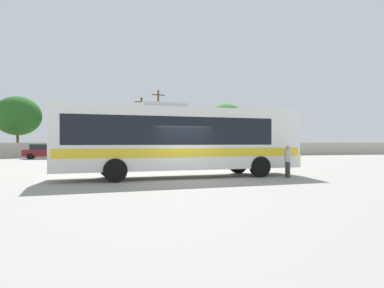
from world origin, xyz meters
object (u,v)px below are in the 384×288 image
object	(u,v)px
roadside_tree_left	(18,116)
coach_bus_white_yellow	(178,138)
roadside_tree_midleft	(72,125)
utility_pole_far	(141,125)
parked_car_rightmost_maroon	(210,150)
parked_car_leftmost_maroon	(44,151)
roadside_tree_right	(226,120)
parked_car_third_grey	(147,151)
parked_car_second_dark_blue	(97,151)
attendant_by_bus_door	(288,159)
utility_pole_near	(158,122)
roadside_tree_midright	(172,127)

from	to	relation	value
roadside_tree_left	coach_bus_white_yellow	bearing A→B (deg)	-66.99
roadside_tree_midleft	utility_pole_far	bearing A→B (deg)	-10.49
parked_car_rightmost_maroon	utility_pole_far	world-z (taller)	utility_pole_far
parked_car_leftmost_maroon	utility_pole_far	world-z (taller)	utility_pole_far
coach_bus_white_yellow	roadside_tree_left	bearing A→B (deg)	113.01
roadside_tree_left	roadside_tree_right	bearing A→B (deg)	-5.17
parked_car_leftmost_maroon	parked_car_third_grey	size ratio (longest dim) A/B	1.01
parked_car_rightmost_maroon	roadside_tree_right	bearing A→B (deg)	54.92
parked_car_second_dark_blue	utility_pole_far	xyz separation A→B (m)	(5.65, 6.59, 3.25)
coach_bus_white_yellow	attendant_by_bus_door	bearing A→B (deg)	-16.35
parked_car_second_dark_blue	roadside_tree_right	distance (m)	18.93
roadside_tree_midleft	roadside_tree_left	bearing A→B (deg)	175.70
utility_pole_near	roadside_tree_left	xyz separation A→B (m)	(-17.50, 2.46, 0.59)
utility_pole_far	parked_car_third_grey	bearing A→B (deg)	-91.45
coach_bus_white_yellow	roadside_tree_left	size ratio (longest dim) A/B	1.64
attendant_by_bus_door	utility_pole_near	xyz separation A→B (m)	(-1.19, 30.86, 3.60)
utility_pole_near	roadside_tree_left	distance (m)	17.69
parked_car_leftmost_maroon	utility_pole_far	distance (m)	13.18
utility_pole_near	attendant_by_bus_door	bearing A→B (deg)	-87.78
parked_car_third_grey	utility_pole_far	xyz separation A→B (m)	(0.17, 6.79, 3.23)
utility_pole_far	roadside_tree_midleft	world-z (taller)	utility_pole_far
coach_bus_white_yellow	parked_car_rightmost_maroon	size ratio (longest dim) A/B	2.73
parked_car_rightmost_maroon	parked_car_leftmost_maroon	bearing A→B (deg)	179.03
roadside_tree_midright	utility_pole_far	bearing A→B (deg)	-142.06
attendant_by_bus_door	roadside_tree_right	size ratio (longest dim) A/B	0.22
utility_pole_far	roadside_tree_midright	size ratio (longest dim) A/B	1.28
parked_car_rightmost_maroon	utility_pole_far	xyz separation A→B (m)	(-7.33, 6.59, 3.21)
roadside_tree_midleft	attendant_by_bus_door	bearing A→B (deg)	-69.63
utility_pole_near	roadside_tree_midleft	distance (m)	11.18
parked_car_second_dark_blue	roadside_tree_midright	xyz separation A→B (m)	(10.55, 10.41, 3.19)
coach_bus_white_yellow	parked_car_third_grey	distance (m)	22.97
parked_car_third_grey	roadside_tree_right	distance (m)	14.16
coach_bus_white_yellow	roadside_tree_right	bearing A→B (deg)	65.19
coach_bus_white_yellow	utility_pole_near	size ratio (longest dim) A/B	1.43
coach_bus_white_yellow	roadside_tree_left	xyz separation A→B (m)	(-13.50, 31.80, 3.15)
parked_car_leftmost_maroon	utility_pole_far	size ratio (longest dim) A/B	0.55
coach_bus_white_yellow	roadside_tree_midright	size ratio (longest dim) A/B	2.07
roadside_tree_left	roadside_tree_midleft	size ratio (longest dim) A/B	1.35
parked_car_rightmost_maroon	roadside_tree_left	bearing A→B (deg)	158.96
parked_car_leftmost_maroon	parked_car_rightmost_maroon	xyz separation A→B (m)	(18.47, -0.31, -0.01)
parked_car_second_dark_blue	parked_car_third_grey	distance (m)	5.48
parked_car_third_grey	roadside_tree_midright	size ratio (longest dim) A/B	0.70
roadside_tree_midright	roadside_tree_midleft	bearing A→B (deg)	-170.94
parked_car_third_grey	roadside_tree_left	bearing A→B (deg)	149.55
parked_car_rightmost_maroon	roadside_tree_left	size ratio (longest dim) A/B	0.60
utility_pole_near	roadside_tree_right	bearing A→B (deg)	0.05
parked_car_second_dark_blue	roadside_tree_midright	size ratio (longest dim) A/B	0.72
parked_car_rightmost_maroon	roadside_tree_right	size ratio (longest dim) A/B	0.64
roadside_tree_right	parked_car_leftmost_maroon	bearing A→B (deg)	-165.41
parked_car_leftmost_maroon	parked_car_second_dark_blue	xyz separation A→B (m)	(5.49, -0.31, -0.05)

